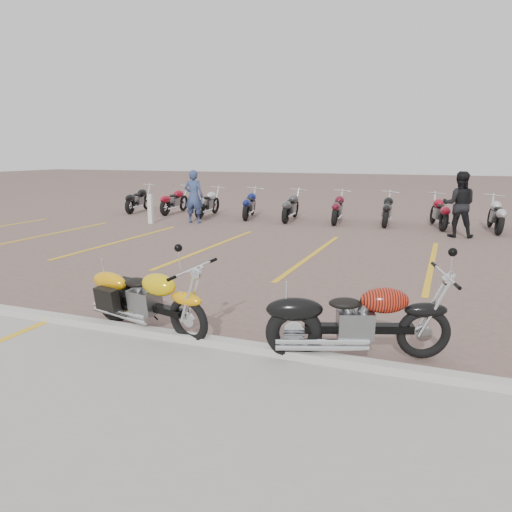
% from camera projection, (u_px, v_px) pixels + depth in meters
% --- Properties ---
extents(ground, '(100.00, 100.00, 0.00)m').
position_uv_depth(ground, '(249.00, 301.00, 8.23)').
color(ground, '#705550').
rests_on(ground, ground).
extents(concrete_apron, '(60.00, 5.00, 0.01)m').
position_uv_depth(concrete_apron, '(44.00, 448.00, 4.12)').
color(concrete_apron, '#9E9B93').
rests_on(concrete_apron, ground).
extents(curb, '(60.00, 0.18, 0.12)m').
position_uv_depth(curb, '(190.00, 339.00, 6.39)').
color(curb, '#ADAAA3').
rests_on(curb, ground).
extents(parking_stripes, '(38.00, 5.50, 0.01)m').
position_uv_depth(parking_stripes, '(312.00, 255.00, 11.87)').
color(parking_stripes, gold).
rests_on(parking_stripes, ground).
extents(yellow_cruiser, '(2.08, 0.64, 0.87)m').
position_uv_depth(yellow_cruiser, '(147.00, 301.00, 6.76)').
color(yellow_cruiser, black).
rests_on(yellow_cruiser, ground).
extents(flame_cruiser, '(2.08, 0.88, 0.89)m').
position_uv_depth(flame_cruiser, '(354.00, 323.00, 5.83)').
color(flame_cruiser, black).
rests_on(flame_cruiser, ground).
extents(person_a, '(0.72, 0.53, 1.82)m').
position_uv_depth(person_a, '(194.00, 197.00, 17.11)').
color(person_a, navy).
rests_on(person_a, ground).
extents(person_b, '(0.92, 0.73, 1.88)m').
position_uv_depth(person_b, '(459.00, 204.00, 14.26)').
color(person_b, black).
rests_on(person_b, ground).
extents(bollard, '(0.16, 0.16, 1.00)m').
position_uv_depth(bollard, '(151.00, 209.00, 17.07)').
color(bollard, silver).
rests_on(bollard, ground).
extents(bg_bike_row, '(17.40, 2.07, 1.10)m').
position_uv_depth(bg_bike_row, '(337.00, 207.00, 17.32)').
color(bg_bike_row, black).
rests_on(bg_bike_row, ground).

